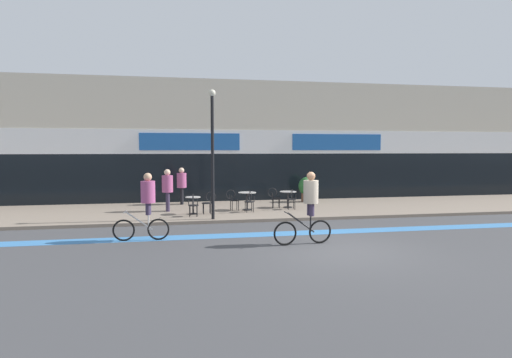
% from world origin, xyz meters
% --- Properties ---
extents(ground_plane, '(120.00, 120.00, 0.00)m').
position_xyz_m(ground_plane, '(0.00, 0.00, 0.00)').
color(ground_plane, '#424244').
extents(sidewalk_slab, '(40.00, 5.50, 0.12)m').
position_xyz_m(sidewalk_slab, '(0.00, 7.25, 0.06)').
color(sidewalk_slab, gray).
rests_on(sidewalk_slab, ground).
extents(storefront_facade, '(40.00, 4.06, 6.24)m').
position_xyz_m(storefront_facade, '(0.00, 11.97, 3.10)').
color(storefront_facade, beige).
rests_on(storefront_facade, ground).
extents(bike_lane_stripe, '(36.00, 0.70, 0.01)m').
position_xyz_m(bike_lane_stripe, '(0.00, 2.37, 0.00)').
color(bike_lane_stripe, '#3D7AB7').
rests_on(bike_lane_stripe, ground).
extents(bistro_table_0, '(0.61, 0.61, 0.70)m').
position_xyz_m(bistro_table_0, '(-3.81, 6.12, 0.62)').
color(bistro_table_0, black).
rests_on(bistro_table_0, sidewalk_slab).
extents(bistro_table_1, '(0.77, 0.77, 0.77)m').
position_xyz_m(bistro_table_1, '(-1.48, 6.80, 0.68)').
color(bistro_table_1, black).
rests_on(bistro_table_1, sidewalk_slab).
extents(bistro_table_2, '(0.75, 0.75, 0.73)m').
position_xyz_m(bistro_table_2, '(0.44, 7.22, 0.65)').
color(bistro_table_2, black).
rests_on(bistro_table_2, sidewalk_slab).
extents(cafe_chair_0_near, '(0.43, 0.59, 0.90)m').
position_xyz_m(cafe_chair_0_near, '(-3.82, 5.49, 0.64)').
color(cafe_chair_0_near, black).
rests_on(cafe_chair_0_near, sidewalk_slab).
extents(cafe_chair_0_side, '(0.58, 0.42, 0.90)m').
position_xyz_m(cafe_chair_0_side, '(-3.19, 6.12, 0.64)').
color(cafe_chair_0_side, black).
rests_on(cafe_chair_0_side, sidewalk_slab).
extents(cafe_chair_1_near, '(0.43, 0.59, 0.90)m').
position_xyz_m(cafe_chair_1_near, '(-1.48, 6.18, 0.64)').
color(cafe_chair_1_near, black).
rests_on(cafe_chair_1_near, sidewalk_slab).
extents(cafe_chair_1_side, '(0.60, 0.45, 0.90)m').
position_xyz_m(cafe_chair_1_side, '(-2.11, 6.79, 0.64)').
color(cafe_chair_1_side, black).
rests_on(cafe_chair_1_side, sidewalk_slab).
extents(cafe_chair_2_near, '(0.42, 0.59, 0.90)m').
position_xyz_m(cafe_chair_2_near, '(0.44, 6.59, 0.64)').
color(cafe_chair_2_near, black).
rests_on(cafe_chair_2_near, sidewalk_slab).
extents(cafe_chair_2_side, '(0.60, 0.45, 0.90)m').
position_xyz_m(cafe_chair_2_side, '(-0.18, 7.23, 0.64)').
color(cafe_chair_2_side, black).
rests_on(cafe_chair_2_side, sidewalk_slab).
extents(planter_pot, '(0.75, 0.75, 1.24)m').
position_xyz_m(planter_pot, '(1.83, 8.96, 0.81)').
color(planter_pot, brown).
rests_on(planter_pot, sidewalk_slab).
extents(lamp_post, '(0.26, 0.26, 4.83)m').
position_xyz_m(lamp_post, '(-3.10, 4.82, 2.93)').
color(lamp_post, black).
rests_on(lamp_post, sidewalk_slab).
extents(cyclist_0, '(1.77, 0.52, 2.11)m').
position_xyz_m(cyclist_0, '(-0.61, 0.86, 1.21)').
color(cyclist_0, black).
rests_on(cyclist_0, ground).
extents(cyclist_1, '(1.67, 0.48, 2.05)m').
position_xyz_m(cyclist_1, '(-5.27, 2.16, 1.19)').
color(cyclist_1, black).
rests_on(cyclist_1, ground).
extents(pedestrian_near_end, '(0.50, 0.50, 1.79)m').
position_xyz_m(pedestrian_near_end, '(-4.86, 7.08, 1.18)').
color(pedestrian_near_end, '#382D47').
rests_on(pedestrian_near_end, sidewalk_slab).
extents(pedestrian_far_end, '(0.46, 0.46, 1.75)m').
position_xyz_m(pedestrian_far_end, '(-4.28, 9.15, 1.16)').
color(pedestrian_far_end, black).
rests_on(pedestrian_far_end, sidewalk_slab).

